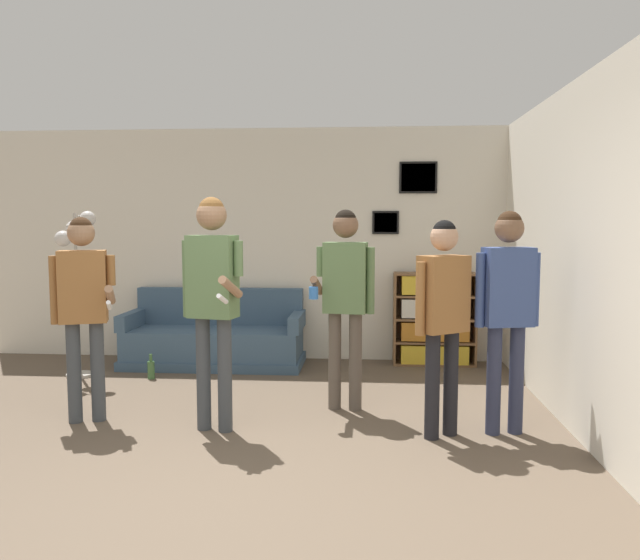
{
  "coord_description": "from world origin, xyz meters",
  "views": [
    {
      "loc": [
        0.89,
        -3.28,
        1.61
      ],
      "look_at": [
        0.48,
        1.99,
        1.12
      ],
      "focal_mm": 35.0,
      "sensor_mm": 36.0,
      "label": 1
    }
  ],
  "objects_px": {
    "couch": "(215,340)",
    "person_watcher_holding_cup": "(345,287)",
    "person_spectator_near_bookshelf": "(443,306)",
    "bookshelf": "(434,319)",
    "person_spectator_far_right": "(507,298)",
    "bottle_on_floor": "(151,369)",
    "person_player_foreground_center": "(213,286)",
    "floor_lamp": "(76,255)",
    "person_player_foreground_left": "(83,297)"
  },
  "relations": [
    {
      "from": "person_watcher_holding_cup",
      "to": "person_spectator_near_bookshelf",
      "type": "xyz_separation_m",
      "value": [
        0.75,
        -0.63,
        -0.07
      ]
    },
    {
      "from": "person_watcher_holding_cup",
      "to": "bookshelf",
      "type": "bearing_deg",
      "value": 62.27
    },
    {
      "from": "bookshelf",
      "to": "person_watcher_holding_cup",
      "type": "distance_m",
      "value": 2.11
    },
    {
      "from": "bookshelf",
      "to": "person_spectator_far_right",
      "type": "height_order",
      "value": "person_spectator_far_right"
    },
    {
      "from": "person_player_foreground_left",
      "to": "person_player_foreground_center",
      "type": "distance_m",
      "value": 1.1
    },
    {
      "from": "bookshelf",
      "to": "bottle_on_floor",
      "type": "xyz_separation_m",
      "value": [
        -2.99,
        -0.89,
        -0.42
      ]
    },
    {
      "from": "person_player_foreground_center",
      "to": "person_spectator_far_right",
      "type": "bearing_deg",
      "value": 2.52
    },
    {
      "from": "person_watcher_holding_cup",
      "to": "person_player_foreground_left",
      "type": "bearing_deg",
      "value": -166.89
    },
    {
      "from": "person_player_foreground_left",
      "to": "bookshelf",
      "type": "bearing_deg",
      "value": 37.09
    },
    {
      "from": "person_player_foreground_center",
      "to": "floor_lamp",
      "type": "bearing_deg",
      "value": 139.33
    },
    {
      "from": "bottle_on_floor",
      "to": "person_spectator_near_bookshelf",
      "type": "bearing_deg",
      "value": -28.89
    },
    {
      "from": "bookshelf",
      "to": "person_player_foreground_left",
      "type": "relative_size",
      "value": 0.63
    },
    {
      "from": "person_player_foreground_center",
      "to": "person_spectator_near_bookshelf",
      "type": "height_order",
      "value": "person_player_foreground_center"
    },
    {
      "from": "bookshelf",
      "to": "person_player_foreground_center",
      "type": "bearing_deg",
      "value": -128.68
    },
    {
      "from": "couch",
      "to": "person_player_foreground_left",
      "type": "height_order",
      "value": "person_player_foreground_left"
    },
    {
      "from": "person_spectator_far_right",
      "to": "person_watcher_holding_cup",
      "type": "bearing_deg",
      "value": 157.26
    },
    {
      "from": "person_spectator_near_bookshelf",
      "to": "bookshelf",
      "type": "bearing_deg",
      "value": 85.35
    },
    {
      "from": "person_player_foreground_center",
      "to": "person_watcher_holding_cup",
      "type": "height_order",
      "value": "person_player_foreground_center"
    },
    {
      "from": "person_spectator_near_bookshelf",
      "to": "person_watcher_holding_cup",
      "type": "bearing_deg",
      "value": 140.01
    },
    {
      "from": "couch",
      "to": "floor_lamp",
      "type": "xyz_separation_m",
      "value": [
        -1.29,
        -0.65,
        0.99
      ]
    },
    {
      "from": "person_player_foreground_left",
      "to": "person_player_foreground_center",
      "type": "xyz_separation_m",
      "value": [
        1.09,
        -0.13,
        0.11
      ]
    },
    {
      "from": "person_player_foreground_left",
      "to": "person_spectator_near_bookshelf",
      "type": "relative_size",
      "value": 1.02
    },
    {
      "from": "person_player_foreground_center",
      "to": "bookshelf",
      "type": "bearing_deg",
      "value": 51.32
    },
    {
      "from": "person_player_foreground_center",
      "to": "person_spectator_far_right",
      "type": "distance_m",
      "value": 2.23
    },
    {
      "from": "person_spectator_far_right",
      "to": "bottle_on_floor",
      "type": "xyz_separation_m",
      "value": [
        -3.28,
        1.43,
        -0.95
      ]
    },
    {
      "from": "couch",
      "to": "person_spectator_far_right",
      "type": "relative_size",
      "value": 1.18
    },
    {
      "from": "bookshelf",
      "to": "person_watcher_holding_cup",
      "type": "height_order",
      "value": "person_watcher_holding_cup"
    },
    {
      "from": "couch",
      "to": "person_player_foreground_left",
      "type": "xyz_separation_m",
      "value": [
        -0.54,
        -2.09,
        0.73
      ]
    },
    {
      "from": "person_spectator_near_bookshelf",
      "to": "couch",
      "type": "bearing_deg",
      "value": 135.68
    },
    {
      "from": "person_player_foreground_left",
      "to": "person_watcher_holding_cup",
      "type": "xyz_separation_m",
      "value": [
        2.08,
        0.48,
        0.05
      ]
    },
    {
      "from": "bookshelf",
      "to": "floor_lamp",
      "type": "xyz_separation_m",
      "value": [
        -3.77,
        -0.85,
        0.75
      ]
    },
    {
      "from": "person_spectator_near_bookshelf",
      "to": "person_spectator_far_right",
      "type": "relative_size",
      "value": 0.96
    },
    {
      "from": "floor_lamp",
      "to": "person_watcher_holding_cup",
      "type": "distance_m",
      "value": 2.99
    },
    {
      "from": "person_spectator_near_bookshelf",
      "to": "bottle_on_floor",
      "type": "distance_m",
      "value": 3.31
    },
    {
      "from": "person_player_foreground_center",
      "to": "person_watcher_holding_cup",
      "type": "distance_m",
      "value": 1.17
    },
    {
      "from": "person_spectator_near_bookshelf",
      "to": "person_player_foreground_center",
      "type": "bearing_deg",
      "value": 179.65
    },
    {
      "from": "couch",
      "to": "bookshelf",
      "type": "relative_size",
      "value": 1.92
    },
    {
      "from": "couch",
      "to": "person_watcher_holding_cup",
      "type": "relative_size",
      "value": 1.17
    },
    {
      "from": "person_spectator_far_right",
      "to": "person_player_foreground_center",
      "type": "bearing_deg",
      "value": -177.48
    },
    {
      "from": "person_spectator_far_right",
      "to": "bottle_on_floor",
      "type": "height_order",
      "value": "person_spectator_far_right"
    },
    {
      "from": "person_watcher_holding_cup",
      "to": "person_spectator_near_bookshelf",
      "type": "bearing_deg",
      "value": -39.99
    },
    {
      "from": "person_watcher_holding_cup",
      "to": "person_spectator_far_right",
      "type": "height_order",
      "value": "person_watcher_holding_cup"
    },
    {
      "from": "floor_lamp",
      "to": "person_player_foreground_center",
      "type": "relative_size",
      "value": 0.96
    },
    {
      "from": "floor_lamp",
      "to": "person_watcher_holding_cup",
      "type": "relative_size",
      "value": 1.01
    },
    {
      "from": "person_player_foreground_left",
      "to": "bottle_on_floor",
      "type": "bearing_deg",
      "value": 88.45
    },
    {
      "from": "couch",
      "to": "person_player_foreground_center",
      "type": "xyz_separation_m",
      "value": [
        0.54,
        -2.22,
        0.84
      ]
    },
    {
      "from": "floor_lamp",
      "to": "bottle_on_floor",
      "type": "bearing_deg",
      "value": -3.4
    },
    {
      "from": "person_player_foreground_left",
      "to": "bottle_on_floor",
      "type": "relative_size",
      "value": 6.41
    },
    {
      "from": "person_player_foreground_left",
      "to": "bottle_on_floor",
      "type": "height_order",
      "value": "person_player_foreground_left"
    },
    {
      "from": "bottle_on_floor",
      "to": "person_watcher_holding_cup",
      "type": "bearing_deg",
      "value": -24.05
    }
  ]
}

